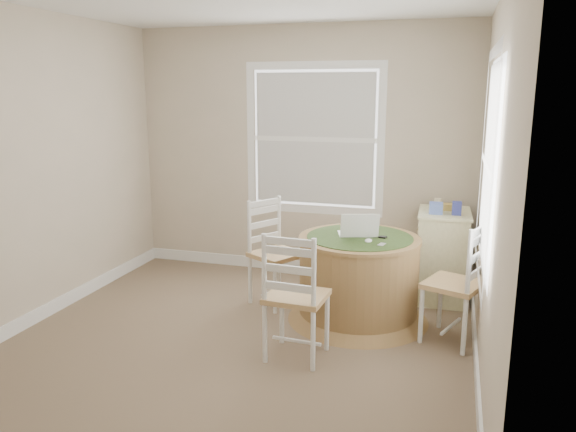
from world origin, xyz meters
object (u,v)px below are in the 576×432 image
(round_table, at_px, (359,275))
(chair_right, at_px, (454,284))
(laptop, at_px, (358,232))
(corner_chest, at_px, (442,255))
(chair_left, at_px, (277,254))
(chair_near, at_px, (297,296))

(round_table, distance_m, chair_right, 0.81)
(chair_right, xyz_separation_m, laptop, (-0.80, 0.26, 0.29))
(round_table, height_order, corner_chest, corner_chest)
(chair_right, height_order, corner_chest, chair_right)
(chair_right, distance_m, corner_chest, 0.95)
(chair_left, height_order, laptop, laptop)
(laptop, bearing_deg, chair_left, -26.41)
(chair_near, bearing_deg, chair_left, -61.03)
(round_table, relative_size, laptop, 3.10)
(chair_right, xyz_separation_m, corner_chest, (-0.11, 0.94, -0.05))
(chair_right, bearing_deg, corner_chest, -151.95)
(chair_near, height_order, corner_chest, chair_near)
(chair_near, bearing_deg, laptop, -105.09)
(chair_left, relative_size, laptop, 2.43)
(chair_near, relative_size, laptop, 2.43)
(chair_near, xyz_separation_m, corner_chest, (0.99, 1.55, -0.05))
(chair_near, relative_size, corner_chest, 1.12)
(laptop, distance_m, corner_chest, 1.03)
(chair_near, bearing_deg, round_table, -107.32)
(chair_left, relative_size, chair_near, 1.00)
(laptop, xyz_separation_m, corner_chest, (0.69, 0.68, -0.34))
(chair_near, bearing_deg, chair_right, -147.49)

